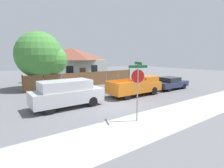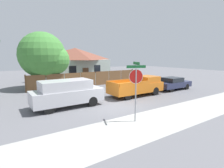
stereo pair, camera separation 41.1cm
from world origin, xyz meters
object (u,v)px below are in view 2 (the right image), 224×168
at_px(parked_sedan, 173,83).
at_px(oak_tree, 45,56).
at_px(red_suv, 67,93).
at_px(orange_pickup, 137,86).
at_px(stop_sign, 136,81).
at_px(house, 75,63).

bearing_deg(parked_sedan, oak_tree, 143.49).
xyz_separation_m(red_suv, orange_pickup, (6.69, -0.00, -0.17)).
relative_size(parked_sedan, stop_sign, 1.26).
distance_m(parked_sedan, stop_sign, 10.90).
distance_m(orange_pickup, parked_sedan, 5.12).
relative_size(oak_tree, orange_pickup, 1.18).
distance_m(house, parked_sedan, 15.07).
xyz_separation_m(red_suv, parked_sedan, (11.81, 0.00, -0.34)).
xyz_separation_m(house, parked_sedan, (5.47, -13.92, -1.83)).
relative_size(orange_pickup, stop_sign, 1.60).
bearing_deg(stop_sign, house, 99.60).
height_order(house, parked_sedan, house).
bearing_deg(red_suv, orange_pickup, 0.09).
xyz_separation_m(oak_tree, parked_sedan, (11.24, -8.35, -2.91)).
bearing_deg(house, oak_tree, -136.04).
distance_m(oak_tree, orange_pickup, 10.71).
bearing_deg(red_suv, oak_tree, 86.24).
height_order(house, red_suv, house).
bearing_deg(orange_pickup, red_suv, -179.91).
distance_m(house, red_suv, 15.37).
height_order(orange_pickup, parked_sedan, orange_pickup).
height_order(house, orange_pickup, house).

